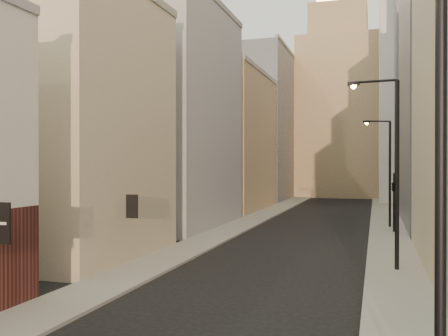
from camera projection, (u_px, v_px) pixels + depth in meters
sidewalk_left at (266, 214)px, 56.79m from camera, size 3.00×140.00×0.15m
sidewalk_right at (385, 217)px, 53.00m from camera, size 3.00×140.00×0.15m
left_bldg_beige at (78, 127)px, 30.60m from camera, size 8.00×12.00×16.00m
left_bldg_grey at (177, 118)px, 45.89m from camera, size 8.00×16.00×20.00m
left_bldg_tan at (231, 142)px, 63.12m from camera, size 8.00×18.00×17.00m
left_bldg_wingrid at (265, 126)px, 82.23m from camera, size 8.00×20.00×24.00m
clock_tower at (338, 99)px, 90.46m from camera, size 14.00×14.00×44.90m
white_tower at (408, 78)px, 73.85m from camera, size 8.00×8.00×41.50m
streetlamp_near at (427, 166)px, 9.89m from camera, size 2.42×1.26×9.93m
streetlamp_mid at (392, 162)px, 26.44m from camera, size 2.68×0.51×10.24m
streetlamp_far at (387, 167)px, 44.43m from camera, size 2.42×1.05×9.63m
traffic_light_right at (394, 186)px, 41.09m from camera, size 0.70×0.70×5.00m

